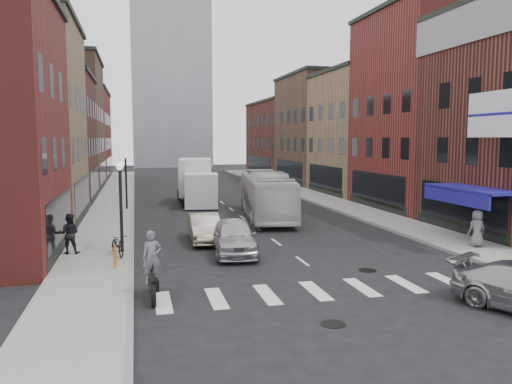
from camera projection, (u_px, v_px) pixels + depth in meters
ground at (310, 267)px, 20.02m from camera, size 160.00×160.00×0.00m
sidewalk_left at (113, 203)px, 39.28m from camera, size 3.00×74.00×0.15m
sidewalk_right at (317, 197)px, 43.26m from camera, size 3.00×74.00×0.15m
curb_left at (133, 204)px, 39.64m from camera, size 0.20×74.00×0.16m
curb_right at (300, 199)px, 42.92m from camera, size 0.20×74.00×0.16m
crosswalk_stripes at (340, 289)px, 17.12m from camera, size 12.00×2.20×0.01m
bldg_left_mid_b at (27, 138)px, 39.15m from camera, size 10.30×10.20×10.30m
bldg_left_far_a at (49, 123)px, 49.61m from camera, size 10.30×12.20×13.30m
bldg_left_far_b at (68, 135)px, 63.25m from camera, size 10.30×16.20×11.30m
bldg_right_mid_a at (441, 111)px, 36.30m from camera, size 10.30×10.20×14.30m
bldg_right_mid_b at (376, 133)px, 46.12m from camera, size 10.30×10.20×11.30m
bldg_right_far_a at (331, 130)px, 56.70m from camera, size 10.30×12.20×12.30m
bldg_right_far_b at (293, 138)px, 70.33m from camera, size 10.30×16.20×10.30m
awning_blue at (467, 190)px, 24.25m from camera, size 1.80×5.00×0.78m
billboard_sign at (493, 116)px, 21.86m from camera, size 1.52×3.00×3.70m
distant_tower at (169, 31)px, 92.72m from camera, size 14.00×14.00×50.00m
streetlamp_near at (120, 190)px, 21.84m from camera, size 0.32×1.22×4.11m
streetlamp_far at (126, 170)px, 35.37m from camera, size 0.32×1.22×4.11m
bike_rack at (115, 257)px, 19.44m from camera, size 0.08×0.68×0.80m
box_truck at (197, 182)px, 39.23m from camera, size 3.10×8.32×3.51m
motorcycle_rider at (152, 267)px, 15.92m from camera, size 0.65×2.20×2.24m
transit_bus at (266, 195)px, 32.46m from camera, size 3.94×11.01×3.00m
sedan_left_near at (234, 236)px, 22.24m from camera, size 2.36×4.83×1.59m
sedan_left_far at (205, 228)px, 24.94m from camera, size 1.57×4.20×1.37m
parked_bicycle at (118, 245)px, 21.44m from camera, size 1.06×1.80×0.89m
ped_left_solo at (69, 234)px, 21.66m from camera, size 0.92×0.61×1.76m
ped_right_c at (477, 228)px, 23.08m from camera, size 0.85×0.56×1.72m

